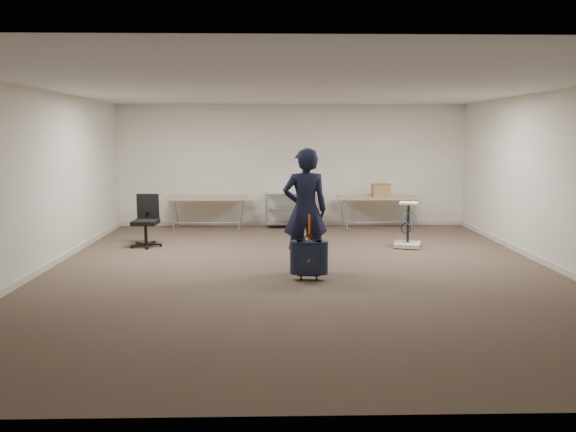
{
  "coord_description": "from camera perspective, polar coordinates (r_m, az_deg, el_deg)",
  "views": [
    {
      "loc": [
        -0.4,
        -8.48,
        2.12
      ],
      "look_at": [
        -0.19,
        0.3,
        0.83
      ],
      "focal_mm": 35.0,
      "sensor_mm": 36.0,
      "label": 1
    }
  ],
  "objects": [
    {
      "name": "folding_table_right",
      "position": [
        12.73,
        9.07,
        1.71
      ],
      "size": [
        1.8,
        0.75,
        0.73
      ],
      "color": "#9F8262",
      "rests_on": "ground"
    },
    {
      "name": "person",
      "position": [
        8.66,
        1.76,
        0.6
      ],
      "size": [
        0.74,
        0.52,
        1.91
      ],
      "primitive_type": "imported",
      "rotation": [
        0.0,
        0.0,
        3.24
      ],
      "color": "black",
      "rests_on": "ground"
    },
    {
      "name": "folding_table_left",
      "position": [
        12.61,
        -8.18,
        1.67
      ],
      "size": [
        1.8,
        0.75,
        0.73
      ],
      "color": "#9F8262",
      "rests_on": "ground"
    },
    {
      "name": "suitcase",
      "position": [
        8.21,
        2.14,
        -4.27
      ],
      "size": [
        0.37,
        0.24,
        0.97
      ],
      "color": "black",
      "rests_on": "ground"
    },
    {
      "name": "office_chair",
      "position": [
        10.99,
        -14.2,
        -1.47
      ],
      "size": [
        0.6,
        0.6,
        0.99
      ],
      "color": "black",
      "rests_on": "ground"
    },
    {
      "name": "room_shell",
      "position": [
        10.09,
        0.94,
        -3.51
      ],
      "size": [
        8.0,
        9.0,
        9.0
      ],
      "color": "beige",
      "rests_on": "ground"
    },
    {
      "name": "equipment_cart",
      "position": [
        10.79,
        12.05,
        -1.96
      ],
      "size": [
        0.59,
        0.59,
        0.86
      ],
      "color": "beige",
      "rests_on": "ground"
    },
    {
      "name": "wire_shelf",
      "position": [
        12.8,
        0.45,
        0.78
      ],
      "size": [
        1.22,
        0.47,
        0.8
      ],
      "color": "silver",
      "rests_on": "ground"
    },
    {
      "name": "ground",
      "position": [
        8.75,
        1.31,
        -5.69
      ],
      "size": [
        9.0,
        9.0,
        0.0
      ],
      "primitive_type": "plane",
      "color": "#4E3C2F",
      "rests_on": "ground"
    },
    {
      "name": "cardboard_box",
      "position": [
        12.73,
        9.42,
        2.6
      ],
      "size": [
        0.39,
        0.29,
        0.29
      ],
      "primitive_type": "cube",
      "rotation": [
        0.0,
        0.0,
        0.01
      ],
      "color": "olive",
      "rests_on": "folding_table_right"
    }
  ]
}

